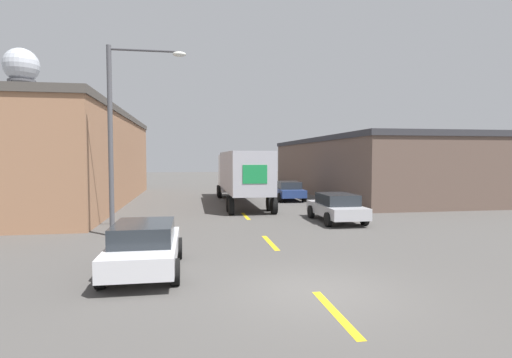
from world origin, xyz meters
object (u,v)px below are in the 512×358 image
at_px(parked_car_right_mid, 337,207).
at_px(parked_car_right_far, 288,190).
at_px(street_lamp, 121,125).
at_px(water_tower, 21,68).
at_px(parked_car_left_near, 144,246).
at_px(semi_truck, 241,172).

bearing_deg(parked_car_right_mid, parked_car_right_far, 90.00).
bearing_deg(street_lamp, water_tower, 114.68).
distance_m(parked_car_left_near, water_tower, 60.23).
distance_m(semi_truck, street_lamp, 12.84).
height_order(parked_car_left_near, street_lamp, street_lamp).
bearing_deg(semi_truck, parked_car_right_far, 23.38).
bearing_deg(water_tower, parked_car_left_near, -66.27).
bearing_deg(parked_car_left_near, parked_car_right_mid, 41.42).
bearing_deg(parked_car_right_mid, semi_truck, 113.52).
distance_m(parked_car_right_far, water_tower, 50.11).
bearing_deg(street_lamp, parked_car_right_far, 50.76).
bearing_deg(water_tower, parked_car_right_mid, -54.82).
height_order(parked_car_left_near, water_tower, water_tower).
height_order(semi_truck, parked_car_right_far, semi_truck).
relative_size(parked_car_right_far, street_lamp, 0.56).
distance_m(semi_truck, parked_car_right_mid, 9.71).
bearing_deg(parked_car_right_far, water_tower, 132.44).
height_order(parked_car_right_far, street_lamp, street_lamp).
bearing_deg(parked_car_right_far, semi_truck, -156.85).
bearing_deg(parked_car_right_mid, water_tower, 125.18).
distance_m(parked_car_right_mid, street_lamp, 11.12).
height_order(semi_truck, street_lamp, street_lamp).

